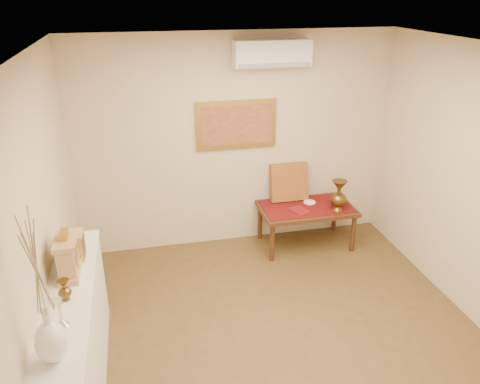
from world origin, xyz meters
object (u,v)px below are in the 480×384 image
object	(u,v)px
brass_urn_tall	(339,192)
mantel_clock	(68,256)
wooden_chest	(75,245)
white_vase	(41,291)
low_table	(306,211)
display_ledge	(77,342)

from	to	relation	value
brass_urn_tall	mantel_clock	bearing A→B (deg)	-154.39
brass_urn_tall	wooden_chest	xyz separation A→B (m)	(-3.01, -1.19, 0.31)
brass_urn_tall	mantel_clock	distance (m)	3.38
mantel_clock	wooden_chest	world-z (taller)	mantel_clock
white_vase	mantel_clock	xyz separation A→B (m)	(0.00, 0.98, -0.35)
mantel_clock	wooden_chest	size ratio (longest dim) A/B	1.68
white_vase	low_table	bearing A→B (deg)	44.15
low_table	wooden_chest	bearing A→B (deg)	-152.93
wooden_chest	mantel_clock	bearing A→B (deg)	-94.42
white_vase	low_table	distance (m)	3.88
mantel_clock	wooden_chest	distance (m)	0.27
brass_urn_tall	display_ledge	size ratio (longest dim) A/B	0.24
display_ledge	low_table	distance (m)	3.27
wooden_chest	white_vase	bearing A→B (deg)	-91.10
mantel_clock	low_table	bearing A→B (deg)	31.17
white_vase	mantel_clock	bearing A→B (deg)	89.78
low_table	white_vase	bearing A→B (deg)	-135.85
display_ledge	wooden_chest	distance (m)	0.80
brass_urn_tall	low_table	xyz separation A→B (m)	(-0.35, 0.17, -0.31)
mantel_clock	low_table	size ratio (longest dim) A/B	0.34
brass_urn_tall	wooden_chest	size ratio (longest dim) A/B	1.95
white_vase	wooden_chest	bearing A→B (deg)	88.90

